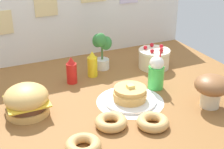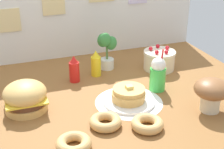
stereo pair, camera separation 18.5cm
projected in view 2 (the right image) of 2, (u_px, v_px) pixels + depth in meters
ground_plane at (117, 102)px, 2.38m from camera, size 2.35×1.98×0.02m
back_wall at (79, 13)px, 3.04m from camera, size 2.35×0.04×0.82m
doily_mat at (129, 102)px, 2.36m from camera, size 0.49×0.49×0.00m
burger at (25, 97)px, 2.23m from camera, size 0.30×0.30×0.21m
pancake_stack at (129, 96)px, 2.34m from camera, size 0.38×0.38×0.13m
layer_cake at (159, 60)px, 2.87m from camera, size 0.28×0.28×0.20m
ketchup_bottle at (74, 70)px, 2.63m from camera, size 0.08×0.08×0.22m
mustard_bottle at (96, 64)px, 2.74m from camera, size 0.08×0.08×0.22m
cream_soda_cup at (158, 74)px, 2.49m from camera, size 0.12×0.12×0.33m
donut_pink_glaze at (74, 143)px, 1.87m from camera, size 0.21×0.21×0.06m
donut_chocolate at (105, 122)px, 2.07m from camera, size 0.21×0.21×0.06m
donut_vanilla at (147, 124)px, 2.05m from camera, size 0.21×0.21×0.06m
potted_plant at (107, 49)px, 2.84m from camera, size 0.16×0.13×0.34m
mushroom_stool at (212, 92)px, 2.20m from camera, size 0.24×0.24×0.23m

